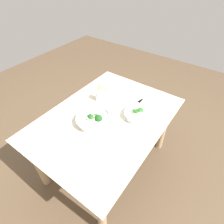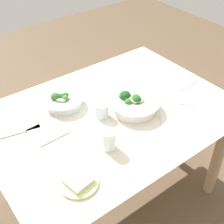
{
  "view_description": "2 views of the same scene",
  "coord_description": "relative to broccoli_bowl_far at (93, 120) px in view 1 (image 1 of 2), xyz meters",
  "views": [
    {
      "loc": [
        -0.93,
        -0.74,
        1.84
      ],
      "look_at": [
        0.06,
        -0.02,
        0.75
      ],
      "focal_mm": 29.31,
      "sensor_mm": 36.0,
      "label": 1
    },
    {
      "loc": [
        0.79,
        1.05,
        1.77
      ],
      "look_at": [
        0.02,
        0.03,
        0.75
      ],
      "focal_mm": 49.44,
      "sensor_mm": 36.0,
      "label": 2
    }
  ],
  "objects": [
    {
      "name": "water_glass_center",
      "position": [
        0.29,
        0.16,
        0.01
      ],
      "size": [
        0.07,
        0.07,
        0.1
      ],
      "primitive_type": "cylinder",
      "color": "silver",
      "rests_on": "dining_table"
    },
    {
      "name": "bread_side_plate",
      "position": [
        0.52,
        0.25,
        -0.02
      ],
      "size": [
        0.17,
        0.17,
        0.03
      ],
      "color": "#B7D684",
      "rests_on": "dining_table"
    },
    {
      "name": "table_knife_right",
      "position": [
        -0.41,
        0.03,
        -0.04
      ],
      "size": [
        0.2,
        0.03,
        0.0
      ],
      "primitive_type": "cube",
      "rotation": [
        0.0,
        0.0,
        0.08
      ],
      "color": "#B7B7BC",
      "rests_on": "dining_table"
    },
    {
      "name": "napkin_folded_upper",
      "position": [
        0.47,
        -0.12,
        -0.03
      ],
      "size": [
        0.17,
        0.16,
        0.01
      ],
      "primitive_type": "cube",
      "rotation": [
        0.0,
        0.0,
        0.03
      ],
      "color": "#B1A997",
      "rests_on": "dining_table"
    },
    {
      "name": "broccoli_bowl_far",
      "position": [
        0.0,
        0.0,
        0.0
      ],
      "size": [
        0.27,
        0.27,
        0.1
      ],
      "color": "white",
      "rests_on": "dining_table"
    },
    {
      "name": "napkin_folded_lower",
      "position": [
        0.57,
        -0.25,
        -0.03
      ],
      "size": [
        0.24,
        0.17,
        0.01
      ],
      "primitive_type": "cube",
      "rotation": [
        0.0,
        0.0,
        -0.22
      ],
      "color": "#B1A997",
      "rests_on": "dining_table"
    },
    {
      "name": "ground_plane",
      "position": [
        0.12,
        -0.05,
        -0.75
      ],
      "size": [
        6.0,
        6.0,
        0.0
      ],
      "primitive_type": "plane",
      "color": "brown"
    },
    {
      "name": "broccoli_bowl_near",
      "position": [
        0.29,
        -0.27,
        -0.0
      ],
      "size": [
        0.22,
        0.22,
        0.09
      ],
      "color": "white",
      "rests_on": "dining_table"
    },
    {
      "name": "fork_by_far_bowl",
      "position": [
        -0.05,
        0.16,
        -0.03
      ],
      "size": [
        0.07,
        0.09,
        0.0
      ],
      "rotation": [
        0.0,
        0.0,
        4.11
      ],
      "color": "#B7B7BC",
      "rests_on": "dining_table"
    },
    {
      "name": "water_glass_side",
      "position": [
        0.17,
        -0.06,
        0.0
      ],
      "size": [
        0.08,
        0.08,
        0.08
      ],
      "primitive_type": "cylinder",
      "color": "silver",
      "rests_on": "dining_table"
    },
    {
      "name": "dining_table",
      "position": [
        0.12,
        -0.05,
        -0.14
      ],
      "size": [
        1.35,
        0.98,
        0.72
      ],
      "color": "beige",
      "rests_on": "ground_plane"
    },
    {
      "name": "fork_by_near_bowl",
      "position": [
        -0.26,
        0.15,
        -0.03
      ],
      "size": [
        0.07,
        0.09,
        0.0
      ],
      "rotation": [
        0.0,
        0.0,
        5.32
      ],
      "color": "#B7B7BC",
      "rests_on": "dining_table"
    },
    {
      "name": "table_knife_left",
      "position": [
        -0.3,
        -0.04,
        -0.04
      ],
      "size": [
        0.15,
        0.13,
        0.0
      ],
      "primitive_type": "cube",
      "rotation": [
        0.0,
        0.0,
        3.84
      ],
      "color": "#B7B7BC",
      "rests_on": "dining_table"
    }
  ]
}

